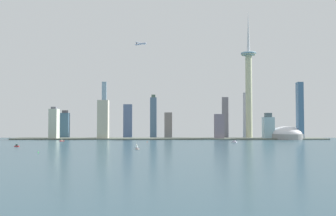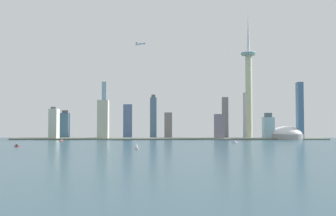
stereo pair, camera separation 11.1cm
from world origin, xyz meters
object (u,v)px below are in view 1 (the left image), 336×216
Objects in this scene: boat_4 at (135,146)px; channel_buoy_0 at (36,152)px; observation_tower at (247,81)px; skyscraper_1 at (152,117)px; skyscraper_4 at (103,109)px; boat_3 at (232,142)px; airplane at (139,44)px; skyscraper_5 at (63,125)px; skyscraper_6 at (101,120)px; skyscraper_2 at (266,127)px; skyscraper_3 at (243,107)px; skyscraper_9 at (298,111)px; skyscraper_0 at (52,124)px; boat_0 at (60,141)px; skyscraper_8 at (223,117)px; skyscraper_12 at (126,117)px; stadium_dome at (284,134)px; boat_1 at (135,149)px; skyscraper_10 at (63,107)px; skyscraper_11 at (217,127)px; boat_5 at (15,146)px; skyscraper_7 at (167,125)px; channel_buoy_1 at (145,142)px.

boat_4 is 4.47× the size of channel_buoy_0.
observation_tower reaches higher than skyscraper_1.
observation_tower is at bearing -6.34° from skyscraper_4.
airplane is at bearing -167.86° from boat_3.
skyscraper_6 is at bearing -26.76° from skyscraper_5.
skyscraper_2 reaches higher than boat_3.
skyscraper_9 is at bearing -40.31° from skyscraper_3.
skyscraper_0 is 0.57× the size of skyscraper_9.
skyscraper_6 reaches higher than boat_0.
skyscraper_12 is (-273.42, 5.17, 0.07)m from skyscraper_8.
stadium_dome is at bearing -28.55° from skyscraper_8.
skyscraper_12 is (-419.07, 84.43, 45.12)m from stadium_dome.
skyscraper_8 is (-58.64, -6.42, -28.76)m from skyscraper_3.
skyscraper_5 is 445.03m from boat_1.
skyscraper_4 is 14.32× the size of boat_3.
skyscraper_10 is at bearing 170.78° from skyscraper_4.
boat_0 is (-66.83, -175.48, -79.34)m from skyscraper_4.
skyscraper_11 is 0.57× the size of skyscraper_12.
skyscraper_8 is at bearing 150.54° from boat_4.
observation_tower is at bearing -145.90° from boat_5.
skyscraper_6 is 337.97m from skyscraper_8.
boat_4 is at bearing -56.21° from skyscraper_5.
boat_5 is at bearing -86.88° from skyscraper_10.
skyscraper_7 is 116.83m from skyscraper_12.
skyscraper_9 is (335.68, -84.64, 37.74)m from skyscraper_7.
channel_buoy_0 is at bearing -129.21° from skyscraper_11.
skyscraper_12 is 9.77× the size of boat_3.
skyscraper_11 is 222.83m from channel_buoy_1.
skyscraper_4 is 203.85m from boat_0.
boat_0 is 1.48× the size of boat_5.
skyscraper_11 is (-204.90, 8.64, -40.68)m from skyscraper_9.
skyscraper_11 is (-174.35, -5.41, 20.43)m from stadium_dome.
channel_buoy_0 is 447.63m from airplane.
skyscraper_5 is (-499.03, 11.80, -119.58)m from observation_tower.
boat_1 is (-51.73, -401.11, -34.22)m from skyscraper_7.
skyscraper_10 reaches higher than skyscraper_2.
skyscraper_3 is 77.63× the size of channel_buoy_0.
skyscraper_1 is at bearing -177.70° from skyscraper_3.
skyscraper_3 is at bearing 3.96° from skyscraper_7.
skyscraper_10 reaches higher than channel_buoy_0.
skyscraper_5 is (-101.57, -32.36, -44.70)m from skyscraper_4.
skyscraper_10 is 355.27m from channel_buoy_1.
boat_0 is (-464.29, -131.32, -154.22)m from observation_tower.
skyscraper_2 is 0.38× the size of skyscraper_3.
channel_buoy_1 is at bearing -147.55° from boat_5.
skyscraper_7 is 0.62× the size of skyscraper_12.
skyscraper_8 is at bearing 1.14° from skyscraper_1.
boat_3 is (-74.36, -183.43, -153.68)m from observation_tower.
boat_4 reaches higher than channel_buoy_0.
boat_3 is at bearing -35.16° from skyscraper_4.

